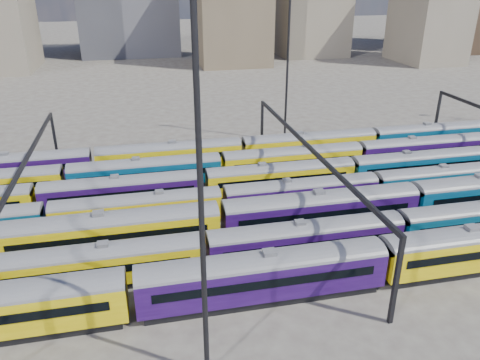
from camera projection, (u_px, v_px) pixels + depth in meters
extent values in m
plane|color=#443E39|center=(221.00, 218.00, 53.19)|extent=(500.00, 500.00, 0.00)
cube|color=black|center=(262.00, 295.00, 39.82)|extent=(19.93, 2.59, 0.73)
cube|color=#1C073A|center=(263.00, 277.00, 39.05)|extent=(20.98, 3.04, 3.04)
cylinder|color=#4C4C51|center=(263.00, 262.00, 38.43)|extent=(20.98, 3.04, 3.04)
cube|color=black|center=(268.00, 284.00, 37.53)|extent=(18.46, 0.06, 0.79)
cube|color=black|center=(258.00, 263.00, 40.28)|extent=(18.46, 0.06, 0.79)
cube|color=slate|center=(263.00, 253.00, 38.10)|extent=(1.05, 0.94, 0.37)
cube|color=black|center=(478.00, 235.00, 44.51)|extent=(18.46, 0.06, 0.79)
cube|color=black|center=(96.00, 282.00, 41.56)|extent=(18.00, 2.34, 0.66)
cube|color=#B59A07|center=(94.00, 266.00, 40.86)|extent=(18.95, 2.75, 2.75)
cylinder|color=#4C4C51|center=(92.00, 253.00, 40.31)|extent=(18.95, 2.75, 2.75)
cube|color=black|center=(92.00, 272.00, 39.49)|extent=(16.67, 0.06, 0.71)
cube|color=black|center=(94.00, 254.00, 41.97)|extent=(16.67, 0.06, 0.71)
cube|color=slate|center=(91.00, 246.00, 40.01)|extent=(0.95, 0.85, 0.33)
cube|color=black|center=(305.00, 256.00, 45.39)|extent=(18.00, 2.34, 0.66)
cube|color=#1C073A|center=(306.00, 241.00, 44.70)|extent=(18.95, 2.75, 2.75)
cylinder|color=#4C4C51|center=(307.00, 228.00, 44.14)|extent=(18.95, 2.75, 2.75)
cube|color=black|center=(311.00, 246.00, 43.32)|extent=(16.67, 0.06, 0.71)
cube|color=black|center=(301.00, 231.00, 45.81)|extent=(16.67, 0.06, 0.71)
cube|color=slate|center=(307.00, 222.00, 43.84)|extent=(0.95, 0.85, 0.33)
cube|color=black|center=(476.00, 211.00, 49.65)|extent=(16.67, 0.06, 0.71)
cube|color=black|center=(113.00, 250.00, 46.26)|extent=(20.01, 2.60, 0.74)
cube|color=#B59A07|center=(111.00, 234.00, 45.49)|extent=(21.07, 3.05, 3.05)
cylinder|color=#4C4C51|center=(109.00, 220.00, 44.87)|extent=(21.07, 3.05, 3.05)
cube|color=black|center=(110.00, 239.00, 43.96)|extent=(18.54, 0.06, 0.79)
cube|color=black|center=(111.00, 223.00, 46.73)|extent=(18.54, 0.06, 0.79)
cube|color=slate|center=(108.00, 212.00, 44.54)|extent=(1.05, 0.95, 0.37)
cube|color=black|center=(319.00, 227.00, 50.52)|extent=(20.01, 2.60, 0.74)
cube|color=#1C073A|center=(321.00, 211.00, 49.75)|extent=(21.07, 3.05, 3.05)
cylinder|color=#4C4C51|center=(322.00, 199.00, 49.13)|extent=(21.07, 3.05, 3.05)
cube|color=black|center=(326.00, 215.00, 48.22)|extent=(18.54, 0.06, 0.79)
cube|color=black|center=(316.00, 202.00, 50.98)|extent=(18.54, 0.06, 0.79)
cube|color=slate|center=(322.00, 192.00, 48.80)|extent=(1.05, 0.95, 0.37)
cube|color=black|center=(139.00, 224.00, 51.26)|extent=(17.12, 2.22, 0.63)
cube|color=#B59A07|center=(138.00, 211.00, 50.60)|extent=(18.02, 2.61, 2.61)
cylinder|color=#4C4C51|center=(137.00, 200.00, 50.07)|extent=(18.02, 2.61, 2.61)
cube|color=black|center=(138.00, 214.00, 49.29)|extent=(15.86, 0.06, 0.68)
cube|color=black|center=(137.00, 203.00, 51.66)|extent=(15.86, 0.06, 0.68)
cube|color=slate|center=(136.00, 194.00, 49.79)|extent=(0.90, 0.81, 0.32)
cube|color=black|center=(300.00, 207.00, 54.92)|extent=(17.12, 2.22, 0.63)
cube|color=#1C073A|center=(301.00, 195.00, 54.26)|extent=(18.02, 2.61, 2.61)
cylinder|color=#4C4C51|center=(302.00, 184.00, 53.73)|extent=(18.02, 2.61, 2.61)
cube|color=black|center=(305.00, 197.00, 52.95)|extent=(15.86, 0.06, 0.68)
cube|color=black|center=(298.00, 188.00, 55.32)|extent=(15.86, 0.06, 0.68)
cube|color=slate|center=(302.00, 179.00, 53.45)|extent=(0.90, 0.81, 0.32)
cube|color=black|center=(441.00, 192.00, 58.57)|extent=(17.12, 2.22, 0.63)
cube|color=#05324F|center=(444.00, 181.00, 57.91)|extent=(18.02, 2.61, 2.61)
cylinder|color=#4C4C51|center=(446.00, 171.00, 57.38)|extent=(18.02, 2.61, 2.61)
cube|color=black|center=(451.00, 183.00, 56.60)|extent=(15.86, 0.06, 0.68)
cube|color=black|center=(438.00, 174.00, 58.97)|extent=(15.86, 0.06, 0.68)
cube|color=slate|center=(447.00, 166.00, 57.10)|extent=(0.90, 0.81, 0.32)
cube|color=black|center=(125.00, 205.00, 55.42)|extent=(17.66, 2.29, 0.65)
cube|color=#1C073A|center=(123.00, 192.00, 54.74)|extent=(18.59, 2.70, 2.70)
cylinder|color=#4C4C51|center=(122.00, 182.00, 54.19)|extent=(18.59, 2.70, 2.70)
cube|color=black|center=(123.00, 195.00, 53.39)|extent=(16.36, 0.06, 0.70)
cube|color=black|center=(123.00, 185.00, 55.83)|extent=(16.36, 0.06, 0.70)
cube|color=slate|center=(122.00, 176.00, 53.90)|extent=(0.93, 0.84, 0.33)
cube|color=black|center=(280.00, 190.00, 59.18)|extent=(17.66, 2.29, 0.65)
cube|color=#B59A07|center=(280.00, 178.00, 58.50)|extent=(18.59, 2.70, 2.70)
cylinder|color=#4C4C51|center=(281.00, 168.00, 57.96)|extent=(18.59, 2.70, 2.70)
cube|color=black|center=(284.00, 180.00, 57.15)|extent=(16.36, 0.06, 0.70)
cube|color=black|center=(277.00, 171.00, 59.59)|extent=(16.36, 0.06, 0.70)
cube|color=slate|center=(281.00, 163.00, 57.67)|extent=(0.93, 0.84, 0.33)
cube|color=black|center=(417.00, 177.00, 62.95)|extent=(17.66, 2.29, 0.65)
cube|color=#05324F|center=(418.00, 166.00, 62.27)|extent=(18.59, 2.70, 2.70)
cylinder|color=#4C4C51|center=(420.00, 156.00, 61.72)|extent=(18.59, 2.70, 2.70)
cube|color=black|center=(425.00, 167.00, 60.92)|extent=(16.36, 0.06, 0.70)
cube|color=black|center=(413.00, 160.00, 63.36)|extent=(16.36, 0.06, 0.70)
cube|color=slate|center=(421.00, 151.00, 61.43)|extent=(0.93, 0.84, 0.33)
cube|color=black|center=(147.00, 186.00, 60.42)|extent=(18.08, 2.35, 0.67)
cube|color=#05324F|center=(146.00, 173.00, 59.73)|extent=(19.03, 2.76, 2.76)
cylinder|color=#4C4C51|center=(145.00, 163.00, 59.17)|extent=(19.03, 2.76, 2.76)
cube|color=black|center=(146.00, 175.00, 58.34)|extent=(16.75, 0.06, 0.71)
cube|color=black|center=(145.00, 167.00, 60.84)|extent=(16.75, 0.06, 0.71)
cube|color=slate|center=(145.00, 158.00, 58.87)|extent=(0.95, 0.86, 0.33)
cube|color=black|center=(292.00, 173.00, 64.27)|extent=(18.08, 2.35, 0.67)
cube|color=#B59A07|center=(292.00, 161.00, 63.58)|extent=(19.03, 2.76, 2.76)
cylinder|color=#4C4C51|center=(293.00, 152.00, 63.02)|extent=(19.03, 2.76, 2.76)
cube|color=black|center=(296.00, 163.00, 62.19)|extent=(16.75, 0.06, 0.71)
cube|color=black|center=(289.00, 155.00, 64.69)|extent=(16.75, 0.06, 0.71)
cube|color=slate|center=(293.00, 147.00, 62.72)|extent=(0.95, 0.86, 0.33)
cube|color=black|center=(420.00, 162.00, 68.13)|extent=(18.08, 2.35, 0.67)
cube|color=#1C073A|center=(422.00, 150.00, 67.43)|extent=(19.03, 2.76, 2.76)
cylinder|color=#4C4C51|center=(424.00, 141.00, 66.87)|extent=(19.03, 2.76, 2.76)
cube|color=black|center=(428.00, 152.00, 66.05)|extent=(16.75, 0.06, 0.71)
cube|color=black|center=(417.00, 145.00, 68.54)|extent=(16.75, 0.06, 0.71)
cube|color=slate|center=(424.00, 137.00, 66.57)|extent=(0.95, 0.86, 0.33)
cube|color=black|center=(15.00, 182.00, 61.55)|extent=(18.81, 2.44, 0.69)
cube|color=#1C073A|center=(12.00, 169.00, 60.83)|extent=(19.80, 2.87, 2.87)
cylinder|color=#4C4C51|center=(10.00, 159.00, 60.25)|extent=(19.80, 2.87, 2.87)
cube|color=black|center=(9.00, 171.00, 59.39)|extent=(17.43, 0.06, 0.74)
cube|color=black|center=(14.00, 163.00, 61.99)|extent=(17.43, 0.06, 0.74)
cube|color=slate|center=(9.00, 153.00, 59.94)|extent=(0.99, 0.89, 0.35)
cube|color=black|center=(171.00, 169.00, 65.56)|extent=(18.81, 2.44, 0.69)
cube|color=#B59A07|center=(170.00, 157.00, 64.83)|extent=(19.80, 2.87, 2.87)
cylinder|color=#4C4C51|center=(169.00, 147.00, 64.25)|extent=(19.80, 2.87, 2.87)
cube|color=black|center=(171.00, 158.00, 63.39)|extent=(17.43, 0.06, 0.74)
cube|color=black|center=(169.00, 151.00, 65.99)|extent=(17.43, 0.06, 0.74)
cube|color=slate|center=(169.00, 142.00, 63.94)|extent=(0.99, 0.89, 0.35)
cube|color=black|center=(308.00, 158.00, 69.56)|extent=(18.81, 2.44, 0.69)
cube|color=#B59A07|center=(309.00, 146.00, 68.84)|extent=(19.80, 2.87, 2.87)
cylinder|color=#4C4C51|center=(310.00, 137.00, 68.25)|extent=(19.80, 2.87, 2.87)
cube|color=black|center=(313.00, 147.00, 67.40)|extent=(17.43, 0.06, 0.74)
cube|color=black|center=(306.00, 141.00, 70.00)|extent=(17.43, 0.06, 0.74)
cube|color=slate|center=(310.00, 132.00, 67.94)|extent=(0.99, 0.89, 0.35)
cube|color=black|center=(431.00, 147.00, 73.56)|extent=(18.81, 2.44, 0.69)
cube|color=#05324F|center=(433.00, 137.00, 72.84)|extent=(19.80, 2.87, 2.87)
cylinder|color=#4C4C51|center=(434.00, 128.00, 72.26)|extent=(19.80, 2.87, 2.87)
cube|color=black|center=(439.00, 138.00, 71.40)|extent=(17.43, 0.06, 0.74)
cube|color=black|center=(428.00, 132.00, 74.00)|extent=(17.43, 0.06, 0.74)
cube|color=slate|center=(435.00, 123.00, 71.95)|extent=(0.99, 0.89, 0.35)
cube|color=black|center=(55.00, 140.00, 65.50)|extent=(0.35, 0.35, 8.00)
cube|color=black|center=(21.00, 169.00, 46.10)|extent=(0.30, 40.00, 0.45)
cube|color=black|center=(396.00, 281.00, 35.68)|extent=(0.35, 0.35, 8.00)
cube|color=black|center=(262.00, 127.00, 71.38)|extent=(0.35, 0.35, 8.00)
cube|color=black|center=(309.00, 147.00, 51.99)|extent=(0.30, 40.00, 0.45)
cube|color=black|center=(437.00, 115.00, 77.27)|extent=(0.35, 0.35, 8.00)
cylinder|color=black|center=(201.00, 214.00, 27.50)|extent=(0.36, 0.36, 25.00)
cylinder|color=black|center=(288.00, 64.00, 72.49)|extent=(0.36, 0.36, 25.00)
cube|color=#38383F|center=(128.00, 0.00, 154.19)|extent=(31.45, 23.82, 34.83)
cube|color=brown|center=(232.00, 5.00, 137.07)|extent=(20.53, 21.40, 33.97)
cube|color=#665B4C|center=(311.00, 15.00, 154.64)|extent=(21.40, 20.66, 25.64)
cube|color=#665B4C|center=(431.00, 7.00, 140.41)|extent=(16.30, 22.06, 32.15)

